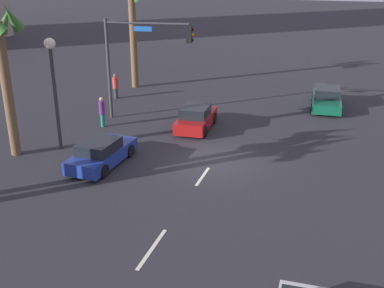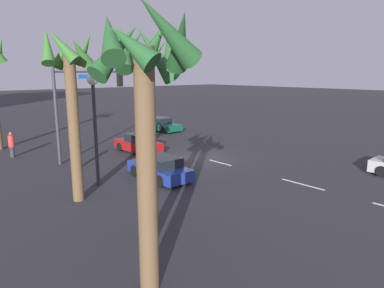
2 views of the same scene
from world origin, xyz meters
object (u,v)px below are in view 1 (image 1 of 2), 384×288
(pedestrian_0, at_px, (115,86))
(palm_tree_3, at_px, (132,11))
(traffic_signal, at_px, (137,52))
(streetlamp, at_px, (53,72))
(car_1, at_px, (102,153))
(car_2, at_px, (196,118))
(palm_tree_0, at_px, (0,50))
(car_3, at_px, (327,99))
(pedestrian_1, at_px, (102,111))

(pedestrian_0, xyz_separation_m, palm_tree_3, (3.40, 0.04, 4.86))
(traffic_signal, relative_size, streetlamp, 1.06)
(car_1, height_order, car_2, car_2)
(car_2, xyz_separation_m, traffic_signal, (0.65, 3.94, 3.55))
(palm_tree_0, bearing_deg, palm_tree_3, -0.43)
(streetlamp, xyz_separation_m, pedestrian_0, (9.70, 1.62, -3.15))
(car_2, distance_m, car_3, 9.86)
(car_1, xyz_separation_m, palm_tree_3, (14.37, 4.78, 5.18))
(car_1, height_order, palm_tree_3, palm_tree_3)
(car_1, relative_size, pedestrian_1, 2.33)
(palm_tree_3, bearing_deg, traffic_signal, -153.71)
(pedestrian_0, xyz_separation_m, palm_tree_0, (-11.15, 0.15, 4.42))
(pedestrian_0, relative_size, pedestrian_1, 0.98)
(car_1, relative_size, palm_tree_3, 0.49)
(pedestrian_1, bearing_deg, car_2, -75.78)
(car_3, relative_size, palm_tree_0, 0.60)
(car_2, distance_m, palm_tree_0, 11.15)
(car_1, distance_m, car_3, 16.53)
(car_3, xyz_separation_m, streetlamp, (-12.00, 12.98, 3.46))
(pedestrian_0, bearing_deg, pedestrian_1, -160.52)
(car_2, bearing_deg, traffic_signal, 80.65)
(traffic_signal, relative_size, pedestrian_0, 3.46)
(pedestrian_0, height_order, pedestrian_1, pedestrian_1)
(traffic_signal, bearing_deg, streetlamp, 161.49)
(traffic_signal, bearing_deg, pedestrian_1, 143.88)
(car_2, bearing_deg, streetlamp, 131.26)
(car_2, xyz_separation_m, pedestrian_1, (-1.37, 5.41, 0.32))
(car_3, height_order, palm_tree_0, palm_tree_0)
(palm_tree_3, bearing_deg, pedestrian_0, -179.33)
(car_2, distance_m, traffic_signal, 5.34)
(car_3, relative_size, streetlamp, 0.81)
(traffic_signal, bearing_deg, palm_tree_3, 26.29)
(pedestrian_0, bearing_deg, streetlamp, -170.52)
(car_3, xyz_separation_m, pedestrian_0, (-2.30, 14.60, 0.31))
(pedestrian_1, xyz_separation_m, palm_tree_3, (9.31, 2.13, 4.81))
(traffic_signal, xyz_separation_m, pedestrian_0, (3.89, 3.57, -3.27))
(car_3, distance_m, palm_tree_0, 20.51)
(car_2, bearing_deg, pedestrian_0, 58.81)
(car_1, bearing_deg, palm_tree_3, 18.39)
(car_3, height_order, streetlamp, streetlamp)
(car_2, xyz_separation_m, palm_tree_0, (-6.60, 7.65, 4.70))
(car_2, xyz_separation_m, palm_tree_3, (7.94, 7.54, 5.14))
(car_3, height_order, palm_tree_3, palm_tree_3)
(car_2, height_order, palm_tree_0, palm_tree_0)
(traffic_signal, bearing_deg, car_2, -99.35)
(car_2, xyz_separation_m, pedestrian_0, (4.54, 7.50, 0.28))
(palm_tree_3, bearing_deg, streetlamp, -172.78)
(pedestrian_0, distance_m, pedestrian_1, 6.27)
(car_2, relative_size, pedestrian_0, 2.27)
(streetlamp, xyz_separation_m, palm_tree_0, (-1.45, 1.77, 1.27))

